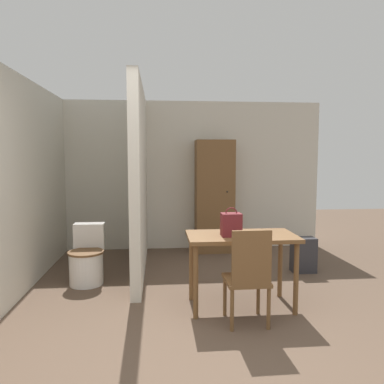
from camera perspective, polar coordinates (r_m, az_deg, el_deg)
The scene contains 10 objects.
ground_plane at distance 3.11m, azimuth 2.73°, elevation -25.01°, with size 16.00×16.00×0.00m, color brown.
wall_back at distance 6.42m, azimuth -1.82°, elevation 2.52°, with size 4.82×0.12×2.50m.
wall_left at distance 4.78m, azimuth -24.64°, elevation 1.03°, with size 0.12×4.68×2.50m.
partition_wall at distance 5.16m, azimuth -7.99°, elevation 1.76°, with size 0.12×2.39×2.50m.
dining_table at distance 3.94m, azimuth 7.54°, elevation -7.88°, with size 1.12×0.61×0.77m.
wooden_chair at distance 3.57m, azimuth 8.57°, elevation -12.38°, with size 0.40×0.40×0.92m.
toilet at distance 4.92m, azimuth -15.70°, elevation -9.89°, with size 0.43×0.58×0.71m.
handbag at distance 3.81m, azimuth 5.99°, elevation -4.93°, with size 0.20×0.16×0.29m.
wooden_cabinet at distance 6.20m, azimuth 3.42°, elevation -0.63°, with size 0.62×0.46×1.84m.
space_heater at distance 5.40m, azimuth 16.61°, elevation -9.15°, with size 0.31×0.21×0.48m.
Camera 1 is at (-0.38, -2.65, 1.57)m, focal length 35.00 mm.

